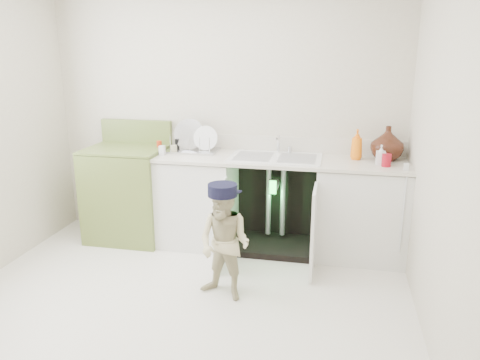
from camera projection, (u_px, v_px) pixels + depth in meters
The scene contains 5 objects.
ground at pixel (180, 305), 3.56m from camera, with size 3.50×3.50×0.00m, color silver.
room_shell at pixel (174, 144), 3.22m from camera, with size 6.00×5.50×1.26m.
counter_run at pixel (277, 202), 4.46m from camera, with size 2.44×1.02×1.21m.
avocado_stove at pixel (128, 192), 4.73m from camera, with size 0.75×0.65×1.17m.
repair_worker at pixel (225, 242), 3.55m from camera, with size 0.57×0.91×0.91m.
Camera 1 is at (1.10, -3.00, 1.89)m, focal length 35.00 mm.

